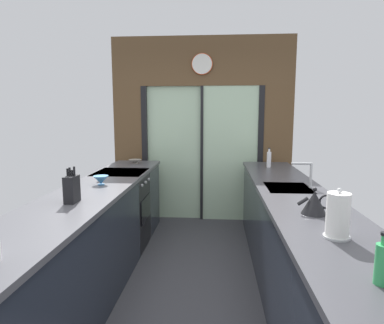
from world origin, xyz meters
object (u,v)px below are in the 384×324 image
(mixing_bowl_near, at_px, (101,180))
(kettle, at_px, (314,203))
(oven_range, at_px, (122,210))
(soap_bottle_near, at_px, (383,263))
(soap_bottle_far, at_px, (269,159))
(paper_towel_roll, at_px, (338,216))
(mixing_bowl_far, at_px, (135,161))
(knife_block, at_px, (72,189))

(mixing_bowl_near, bearing_deg, kettle, -24.40)
(oven_range, height_order, mixing_bowl_near, mixing_bowl_near)
(soap_bottle_near, xyz_separation_m, soap_bottle_far, (0.00, 2.95, 0.02))
(paper_towel_roll, bearing_deg, soap_bottle_near, -90.00)
(oven_range, distance_m, kettle, 2.42)
(mixing_bowl_far, height_order, knife_block, knife_block)
(soap_bottle_near, distance_m, paper_towel_roll, 0.51)
(mixing_bowl_far, bearing_deg, kettle, -50.45)
(oven_range, bearing_deg, soap_bottle_far, 15.05)
(soap_bottle_near, xyz_separation_m, paper_towel_roll, (-0.00, 0.51, 0.04))
(mixing_bowl_near, xyz_separation_m, soap_bottle_far, (1.78, 1.20, 0.06))
(soap_bottle_far, bearing_deg, oven_range, -164.95)
(knife_block, bearing_deg, mixing_bowl_far, 90.00)
(mixing_bowl_near, bearing_deg, soap_bottle_near, -44.59)
(knife_block, relative_size, paper_towel_roll, 1.00)
(mixing_bowl_far, distance_m, knife_block, 1.99)
(mixing_bowl_near, distance_m, soap_bottle_far, 2.15)
(mixing_bowl_near, xyz_separation_m, soap_bottle_near, (1.78, -1.75, 0.04))
(kettle, distance_m, paper_towel_roll, 0.44)
(mixing_bowl_near, distance_m, mixing_bowl_far, 1.35)
(kettle, bearing_deg, mixing_bowl_near, 155.60)
(mixing_bowl_near, xyz_separation_m, paper_towel_roll, (1.78, -1.25, 0.08))
(oven_range, height_order, knife_block, knife_block)
(soap_bottle_far, bearing_deg, mixing_bowl_far, 175.11)
(oven_range, bearing_deg, paper_towel_roll, -47.49)
(oven_range, bearing_deg, knife_block, -89.22)
(kettle, bearing_deg, soap_bottle_far, 90.05)
(mixing_bowl_far, height_order, soap_bottle_near, soap_bottle_near)
(soap_bottle_near, bearing_deg, mixing_bowl_near, 135.41)
(knife_block, relative_size, soap_bottle_far, 1.14)
(mixing_bowl_far, height_order, paper_towel_roll, paper_towel_roll)
(knife_block, bearing_deg, soap_bottle_far, 45.95)
(soap_bottle_near, bearing_deg, paper_towel_roll, 90.00)
(knife_block, xyz_separation_m, soap_bottle_far, (1.78, 1.84, -0.00))
(mixing_bowl_near, height_order, paper_towel_roll, paper_towel_roll)
(oven_range, distance_m, knife_block, 1.47)
(mixing_bowl_near, relative_size, kettle, 0.59)
(mixing_bowl_far, bearing_deg, soap_bottle_near, -60.17)
(mixing_bowl_far, xyz_separation_m, paper_towel_roll, (1.78, -2.60, 0.09))
(mixing_bowl_far, distance_m, paper_towel_roll, 3.15)
(knife_block, distance_m, soap_bottle_far, 2.56)
(oven_range, height_order, paper_towel_roll, paper_towel_roll)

